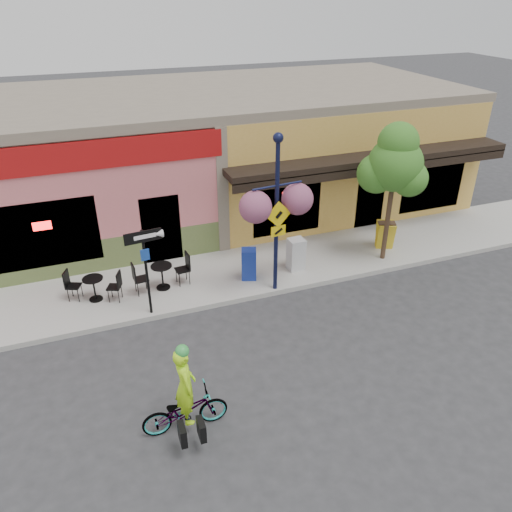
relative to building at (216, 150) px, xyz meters
The scene contains 14 objects.
ground 7.83m from the building, 90.00° to the right, with size 90.00×90.00×0.00m, color #2D2D30.
sidewalk 5.91m from the building, 90.00° to the right, with size 24.00×3.00×0.15m, color #9E9B93.
curb 7.28m from the building, 90.00° to the right, with size 24.00×0.12×0.15m, color #A8A59E.
building is the anchor object (origin of this frame).
bicycle 11.67m from the building, 109.77° to the right, with size 0.60×1.72×0.90m, color maroon.
cyclist_rider 11.60m from the building, 109.54° to the right, with size 0.62×0.41×1.70m, color #B8FF1A.
lamp_post 6.86m from the building, 92.82° to the right, with size 1.44×0.58×4.52m, color #111535, non-canonical shape.
one_way_sign 7.90m from the building, 119.68° to the right, with size 0.93×0.20×2.43m, color black, non-canonical shape.
cafe_set_left 7.88m from the building, 132.63° to the right, with size 1.49×0.75×0.90m, color black, non-canonical shape.
cafe_set_right 6.82m from the building, 120.35° to the right, with size 1.61×0.80×0.96m, color black, non-canonical shape.
newspaper_box_blue 6.33m from the building, 97.99° to the right, with size 0.43×0.38×0.95m, color navy, non-canonical shape.
newspaper_box_grey 6.28m from the building, 83.64° to the right, with size 0.47×0.42×1.00m, color #BBBBBB, non-canonical shape.
street_tree 7.30m from the building, 60.70° to the right, with size 1.71×1.71×4.38m, color #3D7A26, non-canonical shape.
sandwich_board 7.31m from the building, 56.51° to the right, with size 0.55×0.41×0.92m, color gold, non-canonical shape.
Camera 1 is at (-5.07, -10.55, 7.85)m, focal length 35.00 mm.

